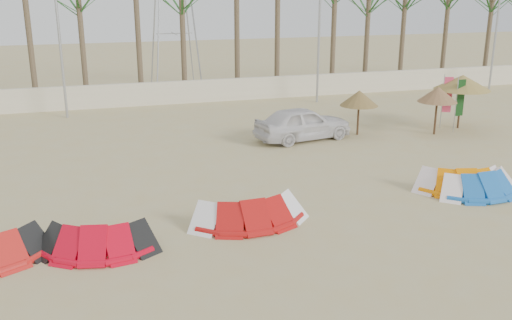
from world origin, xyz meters
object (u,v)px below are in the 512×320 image
object	(u,v)px
kite_red_right	(247,207)
parasol_mid	(438,94)
kite_blue	(477,181)
parasol_left	(359,98)
kite_red_mid	(96,235)
parasol_right	(462,82)
kite_orange	(458,177)
car	(303,123)

from	to	relation	value
kite_red_right	parasol_mid	xyz separation A→B (m)	(11.07, 7.17, 1.44)
kite_blue	parasol_left	size ratio (longest dim) A/B	1.46
kite_red_mid	parasol_right	size ratio (longest dim) A/B	1.25
kite_blue	parasol_mid	distance (m)	7.94
kite_red_mid	parasol_left	world-z (taller)	parasol_left
kite_red_right	kite_blue	distance (m)	7.91
parasol_mid	parasol_right	xyz separation A→B (m)	(1.78, 0.71, 0.35)
kite_blue	parasol_left	distance (m)	8.20
kite_red_right	parasol_mid	world-z (taller)	parasol_mid
kite_red_right	parasol_mid	bearing A→B (deg)	32.93
kite_orange	parasol_right	world-z (taller)	parasol_right
parasol_right	parasol_mid	bearing A→B (deg)	-158.37
kite_blue	parasol_left	xyz separation A→B (m)	(-0.28, 8.10, 1.29)
parasol_left	parasol_right	distance (m)	5.25
kite_orange	car	size ratio (longest dim) A/B	0.78
kite_red_mid	parasol_right	world-z (taller)	parasol_right
kite_orange	parasol_right	distance (m)	9.20
parasol_mid	parasol_right	size ratio (longest dim) A/B	0.84
kite_red_right	kite_orange	world-z (taller)	same
car	kite_blue	bearing A→B (deg)	-169.23
parasol_left	kite_red_right	bearing A→B (deg)	-133.18
parasol_left	parasol_right	world-z (taller)	parasol_right
kite_red_mid	car	world-z (taller)	car
kite_red_mid	kite_red_right	distance (m)	4.34
car	kite_orange	bearing A→B (deg)	-170.24
parasol_left	parasol_right	xyz separation A→B (m)	(5.22, -0.26, 0.51)
parasol_right	kite_blue	bearing A→B (deg)	-122.19
kite_blue	kite_orange	bearing A→B (deg)	123.33
kite_red_mid	kite_blue	bearing A→B (deg)	3.23
parasol_left	kite_red_mid	bearing A→B (deg)	-143.60
kite_blue	kite_red_right	bearing A→B (deg)	-179.77
kite_orange	parasol_mid	distance (m)	7.62
parasol_mid	kite_red_mid	bearing A→B (deg)	-153.00
parasol_mid	kite_blue	bearing A→B (deg)	-113.87
kite_red_right	parasol_mid	size ratio (longest dim) A/B	1.55
kite_red_right	kite_blue	size ratio (longest dim) A/B	1.14
parasol_mid	car	xyz separation A→B (m)	(-6.17, 0.88, -1.12)
parasol_right	car	world-z (taller)	parasol_right
kite_red_mid	kite_orange	distance (m)	11.91
kite_red_mid	parasol_mid	distance (m)	17.30
kite_orange	parasol_right	xyz separation A→B (m)	(5.29, 7.31, 1.79)
parasol_mid	kite_red_right	bearing A→B (deg)	-147.07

